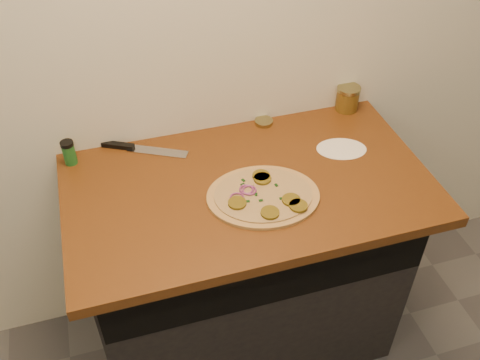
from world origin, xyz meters
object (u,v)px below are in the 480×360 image
object	(u,v)px
pizza	(263,196)
chefs_knife	(137,148)
salsa_jar	(348,98)
spice_shaker	(69,152)

from	to	relation	value
pizza	chefs_knife	distance (m)	0.50
salsa_jar	pizza	bearing A→B (deg)	-140.55
chefs_knife	pizza	bearing A→B (deg)	-46.04
chefs_knife	salsa_jar	xyz separation A→B (m)	(0.82, 0.02, 0.04)
pizza	salsa_jar	bearing A→B (deg)	39.45
salsa_jar	chefs_knife	bearing A→B (deg)	-178.42
pizza	salsa_jar	size ratio (longest dim) A/B	4.21
chefs_knife	spice_shaker	bearing A→B (deg)	-177.75
spice_shaker	salsa_jar	bearing A→B (deg)	1.72
pizza	spice_shaker	bearing A→B (deg)	148.36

